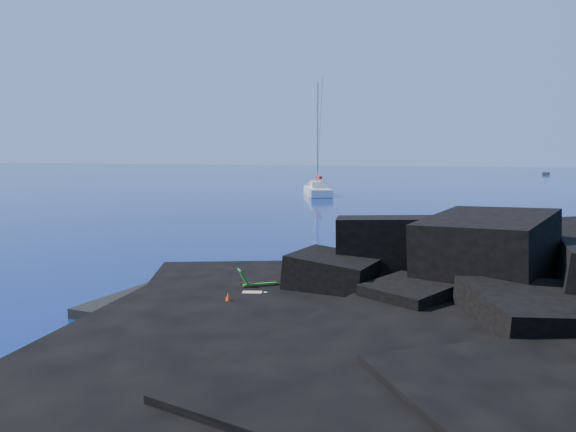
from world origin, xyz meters
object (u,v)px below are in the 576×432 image
sailboat (317,195)px  sunbather (252,295)px  marker_cone (228,301)px  distant_boat_a (546,175)px  deck_chair (260,279)px

sailboat → sunbather: sailboat is taller
marker_cone → distant_boat_a: (24.44, 132.71, -0.63)m
sailboat → marker_cone: (11.57, -53.62, 0.63)m
deck_chair → distant_boat_a: (24.22, 130.26, -0.86)m
sailboat → marker_cone: size_ratio=26.14×
sailboat → distant_boat_a: size_ratio=3.18×
sailboat → distant_boat_a: bearing=44.2°
marker_cone → distant_boat_a: size_ratio=0.12×
deck_chair → sunbather: 1.17m
sailboat → deck_chair: bearing=-98.4°
sailboat → marker_cone: bearing=-99.2°
deck_chair → distant_boat_a: size_ratio=0.32×
sunbather → distant_boat_a: (24.10, 131.38, -0.54)m
distant_boat_a → sailboat: bearing=-105.1°
deck_chair → sunbather: size_ratio=0.76×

